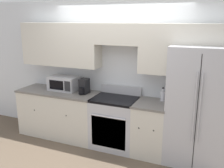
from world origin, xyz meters
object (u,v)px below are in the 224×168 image
at_px(oven_range, 115,122).
at_px(refrigerator, 199,106).
at_px(microwave, 64,83).
at_px(bottle, 163,96).

distance_m(oven_range, refrigerator, 1.47).
height_order(oven_range, microwave, microwave).
distance_m(refrigerator, bottle, 0.61).
distance_m(microwave, bottle, 1.92).
xyz_separation_m(oven_range, refrigerator, (1.39, 0.05, 0.48)).
height_order(oven_range, bottle, bottle).
bearing_deg(refrigerator, oven_range, -177.78).
bearing_deg(microwave, refrigerator, -1.05).
height_order(refrigerator, microwave, refrigerator).
relative_size(oven_range, bottle, 4.54).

